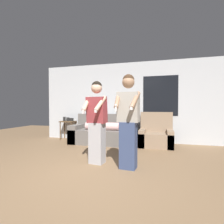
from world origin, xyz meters
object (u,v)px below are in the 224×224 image
at_px(couch, 104,133).
at_px(armchair, 156,135).
at_px(side_table, 68,124).
at_px(person_right, 128,120).
at_px(person_left, 97,121).

bearing_deg(couch, armchair, 0.96).
distance_m(side_table, person_right, 3.61).
distance_m(couch, side_table, 1.52).
bearing_deg(armchair, person_left, -119.64).
distance_m(armchair, side_table, 3.15).
bearing_deg(side_table, couch, -10.64).
bearing_deg(person_right, armchair, 77.64).
relative_size(couch, armchair, 2.05).
bearing_deg(side_table, person_left, -49.37).
bearing_deg(person_left, person_right, -11.02).
xyz_separation_m(side_table, person_left, (1.97, -2.29, 0.32)).
height_order(side_table, person_right, person_right).
height_order(couch, side_table, couch).
bearing_deg(armchair, side_table, 175.45).
bearing_deg(armchair, person_right, -102.36).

